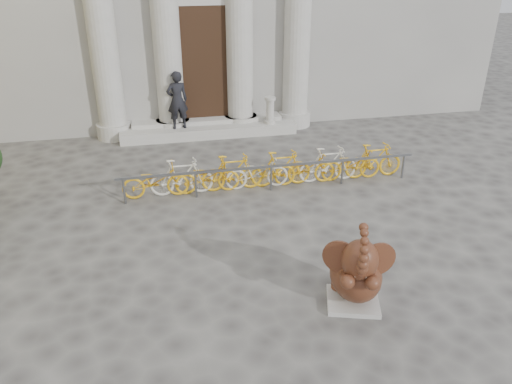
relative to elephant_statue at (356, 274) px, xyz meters
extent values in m
plane|color=#474442|center=(-1.40, 0.37, -0.67)|extent=(80.00, 80.00, 0.00)
cube|color=black|center=(-1.40, 10.29, 1.63)|extent=(2.40, 0.16, 4.00)
cylinder|color=#A8A59E|center=(-4.60, 10.17, 3.33)|extent=(0.90, 0.90, 8.00)
cylinder|color=#A8A59E|center=(-2.60, 10.17, 3.33)|extent=(0.90, 0.90, 8.00)
cylinder|color=#A8A59E|center=(-0.20, 10.17, 3.33)|extent=(0.90, 0.90, 8.00)
cylinder|color=#A8A59E|center=(1.80, 10.17, 3.33)|extent=(0.90, 0.90, 8.00)
cube|color=#A8A59E|center=(-1.40, 9.77, -0.49)|extent=(6.00, 1.20, 0.36)
cube|color=#A8A59E|center=(0.01, 0.03, -0.63)|extent=(1.14, 1.07, 0.09)
ellipsoid|color=black|center=(0.07, 0.22, -0.30)|extent=(0.97, 0.94, 0.59)
ellipsoid|color=black|center=(0.01, 0.05, -0.04)|extent=(1.18, 1.33, 0.96)
cylinder|color=black|center=(-0.13, 0.41, -0.46)|extent=(0.35, 0.35, 0.24)
cylinder|color=black|center=(0.35, 0.26, -0.46)|extent=(0.35, 0.35, 0.24)
cylinder|color=black|center=(-0.29, -0.25, 0.14)|extent=(0.38, 0.60, 0.37)
cylinder|color=black|center=(0.10, -0.37, 0.14)|extent=(0.38, 0.60, 0.37)
ellipsoid|color=black|center=(-0.09, -0.27, 0.48)|extent=(0.78, 0.76, 0.74)
cylinder|color=black|center=(-0.35, -0.07, 0.44)|extent=(0.54, 0.40, 0.63)
cylinder|color=black|center=(0.25, -0.26, 0.44)|extent=(0.63, 0.05, 0.63)
cone|color=beige|center=(-0.25, -0.42, 0.33)|extent=(0.07, 0.21, 0.10)
cone|color=beige|center=(-0.03, -0.48, 0.33)|extent=(0.17, 0.21, 0.10)
cube|color=slate|center=(-0.33, 4.96, 0.03)|extent=(8.00, 0.06, 0.06)
cylinder|color=slate|center=(-4.13, 4.96, -0.32)|extent=(0.06, 0.06, 0.70)
cylinder|color=slate|center=(-2.33, 4.96, -0.32)|extent=(0.06, 0.06, 0.70)
cylinder|color=slate|center=(-0.33, 4.96, -0.32)|extent=(0.06, 0.06, 0.70)
cylinder|color=slate|center=(1.67, 4.96, -0.32)|extent=(0.06, 0.06, 0.70)
cylinder|color=slate|center=(3.47, 4.96, -0.32)|extent=(0.06, 0.06, 0.70)
imported|color=gold|center=(-3.34, 5.21, -0.17)|extent=(1.70, 0.50, 1.00)
imported|color=beige|center=(-2.67, 5.21, -0.17)|extent=(1.66, 0.47, 1.00)
imported|color=gold|center=(-2.00, 5.21, -0.17)|extent=(1.70, 0.50, 1.00)
imported|color=gold|center=(-1.34, 5.21, -0.17)|extent=(1.66, 0.47, 1.00)
imported|color=beige|center=(-0.67, 5.21, -0.17)|extent=(1.70, 0.50, 1.00)
imported|color=gold|center=(0.00, 5.21, -0.17)|extent=(1.66, 0.47, 1.00)
imported|color=gold|center=(0.67, 5.21, -0.17)|extent=(1.70, 0.50, 1.00)
imported|color=beige|center=(1.34, 5.21, -0.17)|extent=(1.66, 0.47, 1.00)
imported|color=gold|center=(2.01, 5.21, -0.17)|extent=(1.70, 0.50, 1.00)
imported|color=gold|center=(2.68, 5.21, -0.17)|extent=(1.66, 0.47, 1.00)
imported|color=black|center=(-2.42, 9.61, 0.65)|extent=(0.77, 0.57, 1.93)
cylinder|color=#A8A59E|center=(0.71, 9.47, -0.26)|extent=(0.38, 0.38, 0.11)
cylinder|color=#A8A59E|center=(0.71, 9.47, 0.11)|extent=(0.27, 0.27, 0.85)
cylinder|color=#A8A59E|center=(0.71, 9.47, 0.57)|extent=(0.38, 0.38, 0.09)
camera|label=1|loc=(-3.24, -6.74, 5.15)|focal=35.00mm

